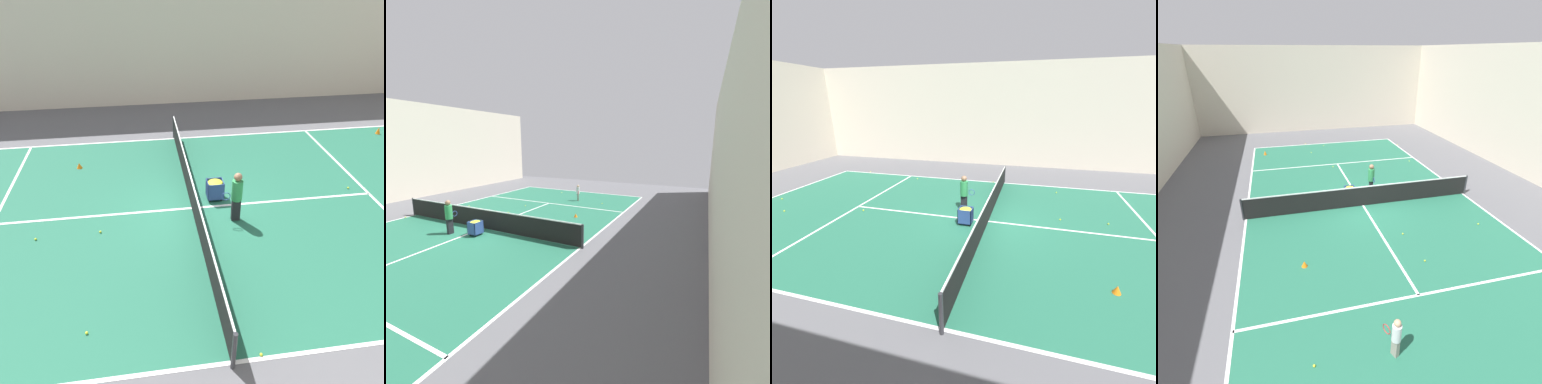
% 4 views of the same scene
% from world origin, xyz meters
% --- Properties ---
extents(ground_plane, '(36.93, 36.93, 0.00)m').
position_xyz_m(ground_plane, '(0.00, 0.00, 0.00)').
color(ground_plane, '#5B5B60').
extents(court_playing_area, '(11.39, 23.13, 0.00)m').
position_xyz_m(court_playing_area, '(0.00, 0.00, 0.00)').
color(court_playing_area, '#23664C').
rests_on(court_playing_area, ground).
extents(line_baseline_far, '(11.39, 0.10, 0.00)m').
position_xyz_m(line_baseline_far, '(0.00, 11.57, 0.01)').
color(line_baseline_far, white).
rests_on(line_baseline_far, ground).
extents(line_sideline_left, '(0.10, 23.13, 0.00)m').
position_xyz_m(line_sideline_left, '(-5.70, 0.00, 0.01)').
color(line_sideline_left, white).
rests_on(line_sideline_left, ground).
extents(line_sideline_right, '(0.10, 23.13, 0.00)m').
position_xyz_m(line_sideline_right, '(5.70, 0.00, 0.01)').
color(line_sideline_right, white).
rests_on(line_sideline_right, ground).
extents(line_service_far, '(11.39, 0.10, 0.00)m').
position_xyz_m(line_service_far, '(0.00, 6.36, 0.01)').
color(line_service_far, white).
rests_on(line_service_far, ground).
extents(line_centre_service, '(0.10, 12.72, 0.00)m').
position_xyz_m(line_centre_service, '(0.00, 0.00, 0.01)').
color(line_centre_service, white).
rests_on(line_centre_service, ground).
extents(hall_enclosure_right, '(0.15, 33.23, 7.56)m').
position_xyz_m(hall_enclosure_right, '(10.67, 0.00, 3.78)').
color(hall_enclosure_right, beige).
rests_on(hall_enclosure_right, ground).
extents(tennis_net, '(11.69, 0.10, 1.07)m').
position_xyz_m(tennis_net, '(0.00, 0.00, 0.55)').
color(tennis_net, '#2D2D33').
rests_on(tennis_net, ground).
extents(coach_at_net, '(0.35, 0.67, 1.69)m').
position_xyz_m(coach_at_net, '(0.82, 1.27, 0.97)').
color(coach_at_net, black).
rests_on(coach_at_net, ground).
extents(ball_cart, '(0.51, 0.56, 0.72)m').
position_xyz_m(ball_cart, '(-0.47, 0.86, 0.50)').
color(ball_cart, '#2D478C').
rests_on(ball_cart, ground).
extents(training_cone_0, '(0.22, 0.22, 0.22)m').
position_xyz_m(training_cone_0, '(-3.42, -4.03, 0.12)').
color(training_cone_0, orange).
rests_on(training_cone_0, ground).
extents(tennis_ball_2, '(0.07, 0.07, 0.07)m').
position_xyz_m(tennis_ball_2, '(5.62, 0.66, 0.04)').
color(tennis_ball_2, yellow).
rests_on(tennis_ball_2, ground).
extents(tennis_ball_3, '(0.07, 0.07, 0.07)m').
position_xyz_m(tennis_ball_3, '(5.84, 9.64, 0.04)').
color(tennis_ball_3, yellow).
rests_on(tennis_ball_3, ground).
extents(tennis_ball_4, '(0.07, 0.07, 0.07)m').
position_xyz_m(tennis_ball_4, '(-1.44, 9.27, 0.04)').
color(tennis_ball_4, yellow).
rests_on(tennis_ball_4, ground).
extents(tennis_ball_5, '(0.07, 0.07, 0.07)m').
position_xyz_m(tennis_ball_5, '(4.54, -3.04, 0.04)').
color(tennis_ball_5, yellow).
rests_on(tennis_ball_5, ground).
extents(tennis_ball_6, '(0.07, 0.07, 0.07)m').
position_xyz_m(tennis_ball_6, '(-0.42, 5.79, 0.04)').
color(tennis_ball_6, yellow).
rests_on(tennis_ball_6, ground).
extents(tennis_ball_7, '(0.07, 0.07, 0.07)m').
position_xyz_m(tennis_ball_7, '(0.90, -2.96, 0.04)').
color(tennis_ball_7, yellow).
rests_on(tennis_ball_7, ground).
extents(tennis_ball_9, '(0.07, 0.07, 0.07)m').
position_xyz_m(tennis_ball_9, '(-0.21, 10.81, 0.04)').
color(tennis_ball_9, yellow).
rests_on(tennis_ball_9, ground).
extents(tennis_ball_10, '(0.07, 0.07, 0.07)m').
position_xyz_m(tennis_ball_10, '(5.07, 5.60, 0.04)').
color(tennis_ball_10, yellow).
rests_on(tennis_ball_10, ground).
extents(tennis_ball_11, '(0.07, 0.07, 0.07)m').
position_xyz_m(tennis_ball_11, '(0.98, -4.85, 0.04)').
color(tennis_ball_11, yellow).
rests_on(tennis_ball_11, ground).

